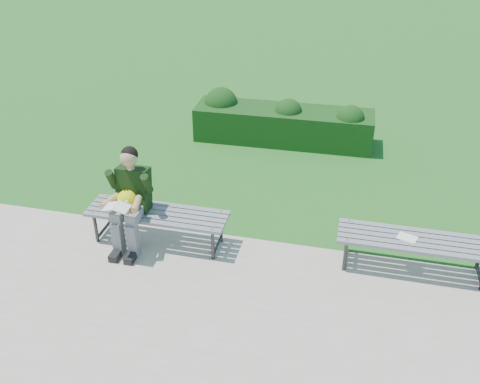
{
  "coord_description": "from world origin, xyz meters",
  "views": [
    {
      "loc": [
        1.02,
        -5.6,
        4.12
      ],
      "look_at": [
        -0.26,
        -0.19,
        0.82
      ],
      "focal_mm": 40.0,
      "sensor_mm": 36.0,
      "label": 1
    }
  ],
  "objects_px": {
    "hedge": "(280,122)",
    "bench_right": "(415,243)",
    "bench_left": "(157,216)",
    "seated_boy": "(130,196)",
    "paper_sheet": "(407,238)"
  },
  "relations": [
    {
      "from": "bench_right",
      "to": "seated_boy",
      "type": "distance_m",
      "value": 3.47
    },
    {
      "from": "hedge",
      "to": "seated_boy",
      "type": "relative_size",
      "value": 2.38
    },
    {
      "from": "bench_left",
      "to": "seated_boy",
      "type": "relative_size",
      "value": 1.37
    },
    {
      "from": "hedge",
      "to": "paper_sheet",
      "type": "distance_m",
      "value": 3.89
    },
    {
      "from": "hedge",
      "to": "bench_left",
      "type": "distance_m",
      "value": 3.59
    },
    {
      "from": "bench_left",
      "to": "paper_sheet",
      "type": "bearing_deg",
      "value": 2.85
    },
    {
      "from": "bench_left",
      "to": "seated_boy",
      "type": "xyz_separation_m",
      "value": [
        -0.3,
        -0.09,
        0.3
      ]
    },
    {
      "from": "hedge",
      "to": "bench_right",
      "type": "relative_size",
      "value": 1.74
    },
    {
      "from": "hedge",
      "to": "seated_boy",
      "type": "xyz_separation_m",
      "value": [
        -1.29,
        -3.54,
        0.35
      ]
    },
    {
      "from": "bench_right",
      "to": "seated_boy",
      "type": "xyz_separation_m",
      "value": [
        -3.45,
        -0.25,
        0.3
      ]
    },
    {
      "from": "bench_right",
      "to": "seated_boy",
      "type": "bearing_deg",
      "value": -175.91
    },
    {
      "from": "hedge",
      "to": "bench_right",
      "type": "xyz_separation_m",
      "value": [
        2.16,
        -3.29,
        0.05
      ]
    },
    {
      "from": "bench_right",
      "to": "bench_left",
      "type": "bearing_deg",
      "value": -177.24
    },
    {
      "from": "paper_sheet",
      "to": "seated_boy",
      "type": "bearing_deg",
      "value": -175.79
    },
    {
      "from": "seated_boy",
      "to": "paper_sheet",
      "type": "bearing_deg",
      "value": 4.21
    }
  ]
}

